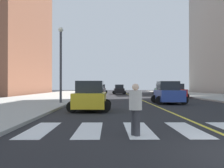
# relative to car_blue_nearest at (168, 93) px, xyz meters

# --- Properties ---
(sidewalk_kerb_west) EXTENTS (10.00, 120.00, 0.15)m
(sidewalk_kerb_west) POSITION_rel_car_blue_nearest_xyz_m (-13.88, 0.45, -0.88)
(sidewalk_kerb_west) COLOR #9E9B93
(sidewalk_kerb_west) RESTS_ON ground
(crosswalk_paint) EXTENTS (13.50, 4.00, 0.01)m
(crosswalk_paint) POSITION_rel_car_blue_nearest_xyz_m (-1.68, -15.55, -0.95)
(crosswalk_paint) COLOR silver
(crosswalk_paint) RESTS_ON ground
(lane_divider_paint) EXTENTS (0.16, 80.00, 0.01)m
(lane_divider_paint) POSITION_rel_car_blue_nearest_xyz_m (-1.68, 20.45, -0.95)
(lane_divider_paint) COLOR yellow
(lane_divider_paint) RESTS_ON ground
(car_blue_nearest) EXTENTS (2.89, 4.60, 2.04)m
(car_blue_nearest) POSITION_rel_car_blue_nearest_xyz_m (0.00, 0.00, 0.00)
(car_blue_nearest) COLOR #2D479E
(car_blue_nearest) RESTS_ON ground
(car_red_second) EXTENTS (2.83, 4.40, 1.93)m
(car_red_second) POSITION_rel_car_blue_nearest_xyz_m (3.78, 12.54, -0.06)
(car_red_second) COLOR red
(car_red_second) RESTS_ON ground
(car_gray_third) EXTENTS (2.75, 4.40, 1.96)m
(car_gray_third) POSITION_rel_car_blue_nearest_xyz_m (-7.13, 37.22, -0.04)
(car_gray_third) COLOR slate
(car_gray_third) RESTS_ON ground
(car_green_fourth) EXTENTS (2.97, 4.65, 2.04)m
(car_green_fourth) POSITION_rel_car_blue_nearest_xyz_m (3.66, 22.72, -0.00)
(car_green_fourth) COLOR #236B42
(car_green_fourth) RESTS_ON ground
(car_black_fifth) EXTENTS (2.67, 4.26, 1.90)m
(car_black_fifth) POSITION_rel_car_blue_nearest_xyz_m (-3.43, 30.03, -0.07)
(car_black_fifth) COLOR black
(car_black_fifth) RESTS_ON ground
(car_yellow_sixth) EXTENTS (2.74, 4.35, 1.93)m
(car_yellow_sixth) POSITION_rel_car_blue_nearest_xyz_m (-6.66, -7.53, -0.05)
(car_yellow_sixth) COLOR gold
(car_yellow_sixth) RESTS_ON ground
(pedestrian_crossing) EXTENTS (0.42, 0.42, 1.69)m
(pedestrian_crossing) POSITION_rel_car_blue_nearest_xyz_m (-4.60, -16.86, -0.03)
(pedestrian_crossing) COLOR #38383D
(pedestrian_crossing) RESTS_ON ground
(street_lamp) EXTENTS (0.44, 0.44, 6.64)m
(street_lamp) POSITION_rel_car_blue_nearest_xyz_m (-9.68, -0.96, 3.17)
(street_lamp) COLOR #38383D
(street_lamp) RESTS_ON sidewalk_kerb_west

